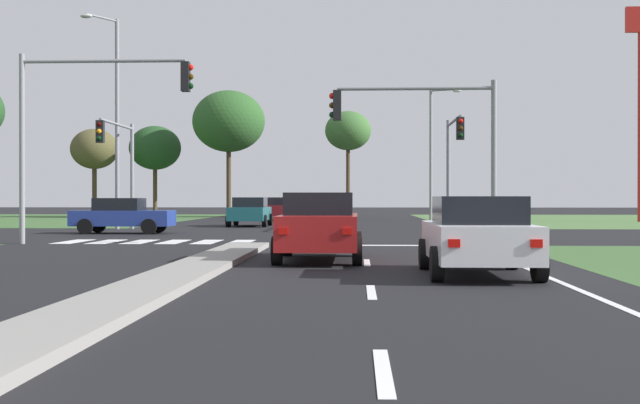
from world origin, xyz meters
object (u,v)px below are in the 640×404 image
at_px(street_lamp_third, 114,113).
at_px(street_lamp_fourth, 433,147).
at_px(traffic_signal_near_right, 430,130).
at_px(treeline_fourth, 229,122).
at_px(car_white_second, 477,235).
at_px(traffic_signal_near_left, 83,112).
at_px(car_red_fourth, 320,226).
at_px(treeline_third, 155,148).
at_px(fastfood_pole_sign, 640,68).
at_px(pedestrian_at_median, 299,204).
at_px(traffic_signal_far_left, 120,153).
at_px(traffic_signal_far_right, 453,151).
at_px(treeline_second, 94,149).
at_px(car_maroon_near, 272,209).
at_px(car_teal_third, 250,211).
at_px(car_blue_fifth, 122,215).
at_px(treeline_fifth, 348,131).

distance_m(street_lamp_third, street_lamp_fourth, 23.85).
distance_m(traffic_signal_near_right, treeline_fourth, 38.08).
relative_size(car_white_second, traffic_signal_near_left, 0.68).
distance_m(car_red_fourth, treeline_third, 47.79).
distance_m(traffic_signal_near_right, fastfood_pole_sign, 31.19).
relative_size(car_white_second, pedestrian_at_median, 2.51).
xyz_separation_m(traffic_signal_near_right, treeline_third, (-18.25, 38.40, 1.77)).
bearing_deg(traffic_signal_far_left, car_red_fourth, -60.82).
relative_size(traffic_signal_far_left, pedestrian_at_median, 3.20).
distance_m(traffic_signal_far_right, street_lamp_fourth, 18.45).
distance_m(car_white_second, treeline_fourth, 48.36).
xyz_separation_m(traffic_signal_near_left, street_lamp_fourth, (14.00, 29.73, 0.65)).
relative_size(traffic_signal_far_right, traffic_signal_near_left, 0.84).
distance_m(traffic_signal_near_right, street_lamp_third, 18.95).
relative_size(traffic_signal_near_right, treeline_second, 0.77).
height_order(car_maroon_near, traffic_signal_far_left, traffic_signal_far_left).
distance_m(traffic_signal_far_right, treeline_third, 33.85).
bearing_deg(car_teal_third, traffic_signal_far_left, 49.77).
bearing_deg(traffic_signal_far_right, traffic_signal_far_left, -179.26).
relative_size(street_lamp_fourth, treeline_second, 1.29).
bearing_deg(traffic_signal_near_right, pedestrian_at_median, 106.72).
height_order(car_maroon_near, car_white_second, car_maroon_near).
relative_size(car_maroon_near, car_teal_third, 1.08).
relative_size(car_blue_fifth, treeline_second, 0.61).
distance_m(car_white_second, car_teal_third, 28.85).
bearing_deg(car_white_second, pedestrian_at_median, 100.82).
bearing_deg(traffic_signal_far_right, car_teal_third, 149.30).
relative_size(traffic_signal_far_left, fastfood_pole_sign, 0.40).
bearing_deg(street_lamp_fourth, car_red_fourth, -99.37).
distance_m(street_lamp_third, fastfood_pole_sign, 32.61).
bearing_deg(traffic_signal_far_right, car_blue_fifth, -167.09).
xyz_separation_m(street_lamp_third, pedestrian_at_median, (8.43, 5.48, -4.43)).
xyz_separation_m(traffic_signal_far_right, fastfood_pole_sign, (13.38, 15.10, 6.06)).
relative_size(car_white_second, street_lamp_fourth, 0.48).
bearing_deg(fastfood_pole_sign, traffic_signal_near_right, -120.22).
xyz_separation_m(car_blue_fifth, treeline_fourth, (0.19, 27.87, 6.52)).
xyz_separation_m(car_maroon_near, traffic_signal_far_right, (10.03, -17.91, 2.82)).
xyz_separation_m(traffic_signal_far_left, traffic_signal_near_left, (2.01, -11.15, 0.72)).
bearing_deg(traffic_signal_near_left, treeline_fourth, 91.35).
distance_m(car_maroon_near, car_white_second, 40.49).
distance_m(traffic_signal_far_left, treeline_third, 27.78).
bearing_deg(treeline_third, car_red_fourth, -71.55).
xyz_separation_m(traffic_signal_far_left, pedestrian_at_median, (7.71, 7.07, -2.41)).
relative_size(car_teal_third, traffic_signal_far_right, 0.82).
bearing_deg(treeline_fourth, treeline_fifth, 13.75).
xyz_separation_m(car_white_second, traffic_signal_near_left, (-11.18, 10.44, 3.51)).
distance_m(car_blue_fifth, traffic_signal_far_right, 14.87).
xyz_separation_m(traffic_signal_far_left, treeline_fifth, (10.16, 27.01, 3.13)).
distance_m(car_maroon_near, fastfood_pole_sign, 25.20).
xyz_separation_m(car_blue_fifth, traffic_signal_far_left, (-0.97, 3.07, 2.80)).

